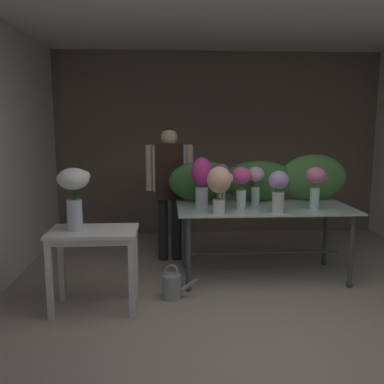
{
  "coord_description": "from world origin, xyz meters",
  "views": [
    {
      "loc": [
        -0.77,
        -2.61,
        1.67
      ],
      "look_at": [
        -0.54,
        1.32,
        1.03
      ],
      "focal_mm": 39.01,
      "sensor_mm": 36.0,
      "label": 1
    }
  ],
  "objects": [
    {
      "name": "vase_magenta_carnations",
      "position": [
        -0.41,
        1.75,
        1.1
      ],
      "size": [
        0.23,
        0.23,
        0.53
      ],
      "color": "silver",
      "rests_on": "display_table_glass"
    },
    {
      "name": "ceiling_slab",
      "position": [
        0.0,
        1.9,
        2.8
      ],
      "size": [
        5.13,
        3.91,
        0.12
      ],
      "primitive_type": "cube",
      "color": "silver",
      "rests_on": "wall_back"
    },
    {
      "name": "watering_can",
      "position": [
        -0.74,
        1.22,
        0.13
      ],
      "size": [
        0.35,
        0.18,
        0.34
      ],
      "color": "#999EA3",
      "rests_on": "ground"
    },
    {
      "name": "display_table_glass",
      "position": [
        0.26,
        1.75,
        0.68
      ],
      "size": [
        1.87,
        0.91,
        0.8
      ],
      "color": "silver",
      "rests_on": "ground"
    },
    {
      "name": "side_table_white",
      "position": [
        -1.44,
        1.04,
        0.63
      ],
      "size": [
        0.78,
        0.49,
        0.74
      ],
      "color": "white",
      "rests_on": "ground"
    },
    {
      "name": "florist",
      "position": [
        -0.75,
        2.41,
        1.0
      ],
      "size": [
        0.57,
        0.24,
        1.63
      ],
      "color": "#232328",
      "rests_on": "ground"
    },
    {
      "name": "vase_violet_roses",
      "position": [
        -0.19,
        1.88,
        1.08
      ],
      "size": [
        0.19,
        0.18,
        0.45
      ],
      "color": "silver",
      "rests_on": "display_table_glass"
    },
    {
      "name": "vase_lilac_freesia",
      "position": [
        0.32,
        1.41,
        1.04
      ],
      "size": [
        0.2,
        0.2,
        0.42
      ],
      "color": "silver",
      "rests_on": "display_table_glass"
    },
    {
      "name": "wall_left",
      "position": [
        -2.5,
        1.9,
        1.37
      ],
      "size": [
        0.12,
        3.91,
        2.74
      ],
      "primitive_type": "cube",
      "color": "silver",
      "rests_on": "ground"
    },
    {
      "name": "wall_back",
      "position": [
        0.0,
        3.79,
        1.37
      ],
      "size": [
        5.01,
        0.12,
        2.74
      ],
      "primitive_type": "cube",
      "color": "#706656",
      "rests_on": "ground"
    },
    {
      "name": "vase_blush_snapdragons",
      "position": [
        0.19,
        1.86,
        1.06
      ],
      "size": [
        0.19,
        0.19,
        0.42
      ],
      "color": "silver",
      "rests_on": "display_table_glass"
    },
    {
      "name": "vase_peach_ranunculus",
      "position": [
        -0.27,
        1.43,
        1.09
      ],
      "size": [
        0.27,
        0.24,
        0.47
      ],
      "color": "silver",
      "rests_on": "display_table_glass"
    },
    {
      "name": "ground_plane",
      "position": [
        0.0,
        1.9,
        0.0
      ],
      "size": [
        8.34,
        8.34,
        0.0
      ],
      "primitive_type": "plane",
      "color": "#9E9384"
    },
    {
      "name": "foliage_backdrop",
      "position": [
        0.25,
        2.09,
        1.04
      ],
      "size": [
        2.06,
        0.3,
        0.53
      ],
      "color": "#387033",
      "rests_on": "display_table_glass"
    },
    {
      "name": "vase_white_roses_tall",
      "position": [
        -1.59,
        1.04,
        1.1
      ],
      "size": [
        0.28,
        0.28,
        0.55
      ],
      "color": "silver",
      "rests_on": "side_table_white"
    },
    {
      "name": "vase_rosy_peonies",
      "position": [
        0.75,
        1.55,
        1.08
      ],
      "size": [
        0.22,
        0.21,
        0.44
      ],
      "color": "silver",
      "rests_on": "display_table_glass"
    },
    {
      "name": "vase_fuchsia_lilies",
      "position": [
        -0.01,
        1.64,
        1.07
      ],
      "size": [
        0.21,
        0.21,
        0.44
      ],
      "color": "silver",
      "rests_on": "display_table_glass"
    }
  ]
}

